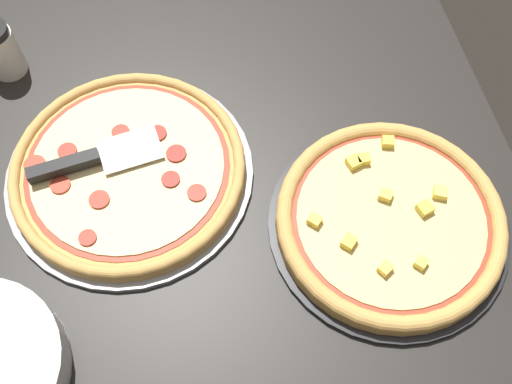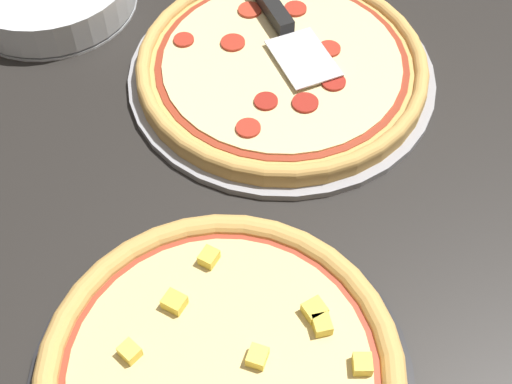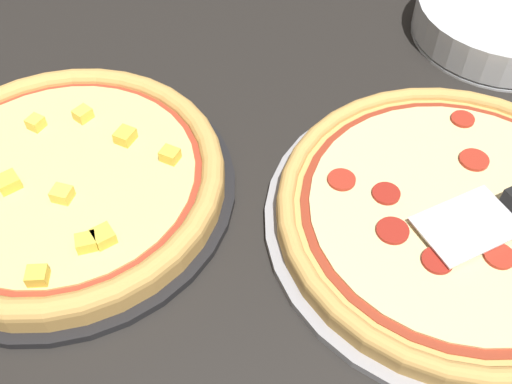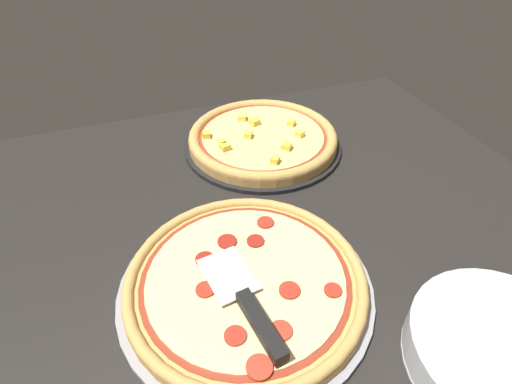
% 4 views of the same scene
% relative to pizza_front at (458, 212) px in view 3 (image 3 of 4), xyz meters
% --- Properties ---
extents(ground_plane, '(1.32, 1.12, 0.04)m').
position_rel_pizza_front_xyz_m(ground_plane, '(0.06, 0.10, -0.04)').
color(ground_plane, black).
extents(pizza_pan_front, '(0.42, 0.42, 0.01)m').
position_rel_pizza_front_xyz_m(pizza_pan_front, '(-0.00, 0.00, -0.02)').
color(pizza_pan_front, '#939399').
rests_on(pizza_pan_front, ground_plane).
extents(pizza_front, '(0.40, 0.40, 0.03)m').
position_rel_pizza_front_xyz_m(pizza_front, '(0.00, 0.00, 0.00)').
color(pizza_front, tan).
rests_on(pizza_front, pizza_pan_front).
extents(pizza_pan_back, '(0.39, 0.39, 0.01)m').
position_rel_pizza_front_xyz_m(pizza_pan_back, '(0.18, 0.40, -0.02)').
color(pizza_pan_back, black).
rests_on(pizza_pan_back, ground_plane).
extents(pizza_back, '(0.37, 0.37, 0.04)m').
position_rel_pizza_front_xyz_m(pizza_back, '(0.18, 0.40, 0.00)').
color(pizza_back, tan).
rests_on(pizza_back, pizza_pan_back).
extents(plate_stack, '(0.26, 0.26, 0.06)m').
position_rel_pizza_front_xyz_m(plate_stack, '(0.29, -0.24, 0.00)').
color(plate_stack, silver).
rests_on(plate_stack, ground_plane).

